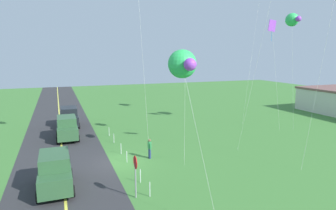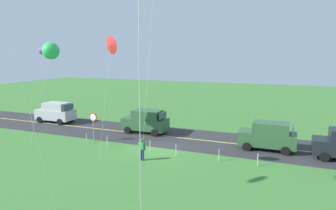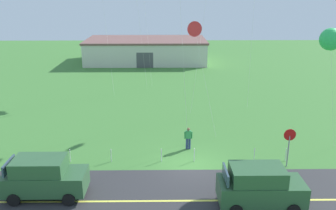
{
  "view_description": "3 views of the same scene",
  "coord_description": "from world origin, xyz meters",
  "views": [
    {
      "loc": [
        21.87,
        -4.06,
        8.29
      ],
      "look_at": [
        -0.59,
        4.45,
        4.19
      ],
      "focal_mm": 31.48,
      "sensor_mm": 36.0,
      "label": 1
    },
    {
      "loc": [
        -9.63,
        21.25,
        7.55
      ],
      "look_at": [
        -1.81,
        1.97,
        4.06
      ],
      "focal_mm": 32.24,
      "sensor_mm": 36.0,
      "label": 2
    },
    {
      "loc": [
        -1.79,
        -20.89,
        10.83
      ],
      "look_at": [
        -1.48,
        2.8,
        3.23
      ],
      "focal_mm": 38.7,
      "sensor_mm": 36.0,
      "label": 3
    }
  ],
  "objects": [
    {
      "name": "ground_plane",
      "position": [
        0.0,
        0.0,
        -0.05
      ],
      "size": [
        120.0,
        120.0,
        0.1
      ],
      "primitive_type": "cube",
      "color": "#3D7533"
    },
    {
      "name": "asphalt_road",
      "position": [
        0.0,
        -4.0,
        0.0
      ],
      "size": [
        120.0,
        7.0,
        0.0
      ],
      "primitive_type": "cube",
      "color": "#2D2D30",
      "rests_on": "ground"
    },
    {
      "name": "road_centre_stripe",
      "position": [
        0.0,
        -4.0,
        0.01
      ],
      "size": [
        120.0,
        0.16,
        0.0
      ],
      "primitive_type": "cube",
      "color": "#E5E04C",
      "rests_on": "asphalt_road"
    },
    {
      "name": "car_suv_foreground",
      "position": [
        3.15,
        -4.49,
        1.15
      ],
      "size": [
        4.4,
        2.12,
        2.24
      ],
      "color": "#2D5633",
      "rests_on": "ground"
    },
    {
      "name": "car_parked_west_far",
      "position": [
        -13.74,
        -2.95,
        1.15
      ],
      "size": [
        4.4,
        2.12,
        2.24
      ],
      "color": "black",
      "rests_on": "ground"
    },
    {
      "name": "car_parked_west_near",
      "position": [
        -8.28,
        -3.37,
        1.15
      ],
      "size": [
        4.4,
        2.12,
        2.24
      ],
      "color": "#2D5633",
      "rests_on": "ground"
    },
    {
      "name": "stop_sign",
      "position": [
        6.08,
        -0.1,
        1.8
      ],
      "size": [
        0.76,
        0.08,
        2.56
      ],
      "color": "gray",
      "rests_on": "ground"
    },
    {
      "name": "person_adult_near",
      "position": [
        -0.05,
        2.65,
        0.86
      ],
      "size": [
        0.58,
        0.22,
        1.6
      ],
      "rotation": [
        0.0,
        0.0,
        5.01
      ],
      "color": "navy",
      "rests_on": "ground"
    },
    {
      "name": "kite_yellow_high",
      "position": [
        -4.63,
        18.0,
        11.15
      ],
      "size": [
        1.03,
        1.55,
        12.05
      ],
      "color": "silver",
      "rests_on": "ground"
    },
    {
      "name": "kite_pink_drift",
      "position": [
        8.73,
        1.68,
        7.85
      ],
      "size": [
        2.52,
        1.88,
        8.56
      ],
      "color": "silver",
      "rests_on": "ground"
    },
    {
      "name": "kite_orange_near",
      "position": [
        -3.95,
        20.04,
        12.02
      ],
      "size": [
        1.9,
        1.4,
        12.72
      ],
      "color": "silver",
      "rests_on": "ground"
    },
    {
      "name": "kite_cyan_top",
      "position": [
        0.49,
        5.49,
        8.07
      ],
      "size": [
        2.33,
        1.14,
        8.65
      ],
      "color": "silver",
      "rests_on": "ground"
    },
    {
      "name": "fence_post_0",
      "position": [
        -7.92,
        0.7,
        0.45
      ],
      "size": [
        0.05,
        0.05,
        0.9
      ],
      "primitive_type": "cylinder",
      "color": "silver",
      "rests_on": "ground"
    },
    {
      "name": "fence_post_1",
      "position": [
        -5.24,
        0.7,
        0.45
      ],
      "size": [
        0.05,
        0.05,
        0.9
      ],
      "primitive_type": "cylinder",
      "color": "silver",
      "rests_on": "ground"
    },
    {
      "name": "fence_post_2",
      "position": [
        -1.95,
        0.7,
        0.45
      ],
      "size": [
        0.05,
        0.05,
        0.9
      ],
      "primitive_type": "cylinder",
      "color": "silver",
      "rests_on": "ground"
    },
    {
      "name": "fence_post_3",
      "position": [
        0.22,
        0.7,
        0.45
      ],
      "size": [
        0.05,
        0.05,
        0.9
      ],
      "primitive_type": "cylinder",
      "color": "silver",
      "rests_on": "ground"
    },
    {
      "name": "fence_post_4",
      "position": [
        4.17,
        0.7,
        0.45
      ],
      "size": [
        0.05,
        0.05,
        0.9
      ],
      "primitive_type": "cylinder",
      "color": "silver",
      "rests_on": "ground"
    },
    {
      "name": "fence_post_5",
      "position": [
        6.27,
        0.7,
        0.45
      ],
      "size": [
        0.05,
        0.05,
        0.9
      ],
      "primitive_type": "cylinder",
      "color": "silver",
      "rests_on": "ground"
    }
  ]
}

